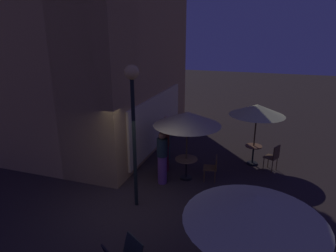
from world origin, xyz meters
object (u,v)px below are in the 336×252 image
object	(u,v)px
cafe_table_0	(186,164)
patron_standing_2	(167,137)
cafe_chair_0	(213,166)
cafe_chair_1	(274,156)
patio_umbrella_1	(257,110)
patron_standing_1	(165,148)
street_lamp_near_corner	(133,103)
cafe_table_1	(253,152)
patio_umbrella_2	(255,208)
patio_umbrella_0	(187,119)
patron_standing_3	(162,158)

from	to	relation	value
cafe_table_0	patron_standing_2	xyz separation A→B (m)	(1.25, 1.10, 0.37)
cafe_chair_0	cafe_chair_1	world-z (taller)	cafe_chair_1
cafe_table_0	patron_standing_2	world-z (taller)	patron_standing_2
patio_umbrella_1	patron_standing_1	world-z (taller)	patio_umbrella_1
street_lamp_near_corner	cafe_table_1	xyz separation A→B (m)	(3.82, -2.96, -2.48)
street_lamp_near_corner	cafe_chair_1	distance (m)	5.56
cafe_table_1	patron_standing_1	bearing A→B (deg)	118.12
patron_standing_1	patio_umbrella_2	bearing A→B (deg)	5.96
patio_umbrella_1	patron_standing_2	world-z (taller)	patio_umbrella_1
cafe_chair_0	patron_standing_2	world-z (taller)	patron_standing_2
cafe_chair_0	cafe_table_1	bearing A→B (deg)	-133.71
patron_standing_2	patron_standing_1	bearing A→B (deg)	-24.56
patio_umbrella_0	patron_standing_3	world-z (taller)	patio_umbrella_0
patio_umbrella_1	patio_umbrella_2	xyz separation A→B (m)	(-6.24, -0.24, 0.00)
cafe_chair_1	patron_standing_2	bearing A→B (deg)	31.68
street_lamp_near_corner	patron_standing_3	size ratio (longest dim) A/B	2.26
patio_umbrella_1	patron_standing_1	xyz separation A→B (m)	(-1.55, 2.90, -1.19)
patio_umbrella_0	patio_umbrella_2	xyz separation A→B (m)	(-4.36, -2.27, -0.02)
patio_umbrella_2	cafe_chair_0	world-z (taller)	patio_umbrella_2
patio_umbrella_0	cafe_chair_1	size ratio (longest dim) A/B	2.41
cafe_chair_0	cafe_chair_1	distance (m)	2.32
street_lamp_near_corner	patio_umbrella_2	size ratio (longest dim) A/B	1.71
cafe_table_0	cafe_chair_0	xyz separation A→B (m)	(0.14, -0.85, -0.01)
cafe_table_1	cafe_chair_0	distance (m)	2.09
cafe_chair_0	cafe_chair_1	xyz separation A→B (m)	(1.36, -1.87, 0.07)
cafe_table_0	patio_umbrella_0	xyz separation A→B (m)	(-0.00, -0.00, 1.56)
patio_umbrella_2	patron_standing_2	distance (m)	6.65
patio_umbrella_2	patio_umbrella_0	bearing A→B (deg)	27.52
cafe_table_0	patio_umbrella_1	bearing A→B (deg)	-47.28
cafe_table_1	patron_standing_3	bearing A→B (deg)	131.80
patio_umbrella_2	patron_standing_2	world-z (taller)	patio_umbrella_2
cafe_chair_0	patron_standing_3	bearing A→B (deg)	14.36
cafe_table_1	patron_standing_1	distance (m)	3.31
cafe_chair_1	cafe_table_0	bearing A→B (deg)	56.78
patron_standing_2	patio_umbrella_1	bearing A→B (deg)	62.45
cafe_table_0	street_lamp_near_corner	bearing A→B (deg)	154.62
patio_umbrella_1	patron_standing_3	bearing A→B (deg)	131.80
patron_standing_1	cafe_chair_0	bearing A→B (deg)	56.09
cafe_chair_0	patron_standing_1	bearing A→B (deg)	-15.60
cafe_table_1	patron_standing_1	xyz separation A→B (m)	(-1.55, 2.90, 0.39)
patron_standing_1	patron_standing_3	bearing A→B (deg)	-13.68
cafe_chair_0	cafe_table_0	bearing A→B (deg)	0.00
patio_umbrella_2	patron_standing_3	bearing A→B (deg)	37.31
patio_umbrella_2	cafe_chair_1	xyz separation A→B (m)	(5.87, -0.45, -1.48)
patio_umbrella_2	patron_standing_2	bearing A→B (deg)	31.01
patio_umbrella_2	patron_standing_3	world-z (taller)	patio_umbrella_2
street_lamp_near_corner	cafe_chair_0	distance (m)	3.67
patron_standing_1	patron_standing_3	distance (m)	0.88
street_lamp_near_corner	cafe_chair_0	xyz separation A→B (m)	(2.09, -1.78, -2.43)
patron_standing_3	street_lamp_near_corner	bearing A→B (deg)	-179.89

